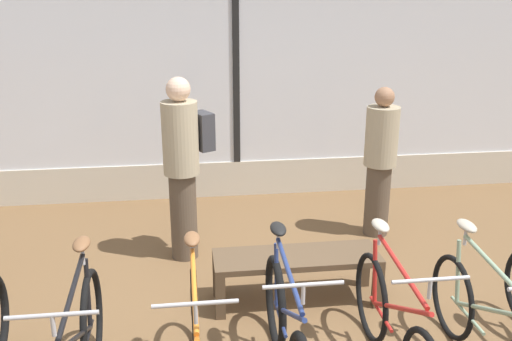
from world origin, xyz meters
The scene contains 7 objects.
shop_back_wall centered at (0.00, 3.56, 1.64)m, with size 12.00×0.08×3.20m.
bicycle_center centered at (-0.02, -0.09, 0.38)m, with size 0.46×1.68×1.03m.
bicycle_center_right centered at (0.71, -0.10, 0.38)m, with size 0.46×1.67×1.02m.
bicycle_right centered at (1.33, -0.19, 0.38)m, with size 0.46×1.72×1.01m.
display_bench centered at (0.25, 0.96, 0.36)m, with size 1.40×0.44×0.43m.
customer_near_rack centered at (-0.67, 1.92, 0.97)m, with size 0.56×0.47×1.79m.
customer_by_window centered at (1.37, 2.19, 0.84)m, with size 0.48×0.48×1.60m.
Camera 1 is at (-0.64, -3.27, 2.63)m, focal length 40.00 mm.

